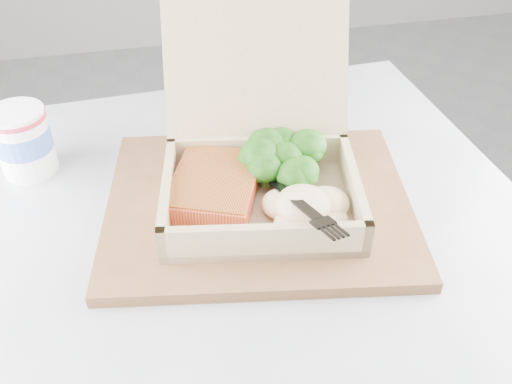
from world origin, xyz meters
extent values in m
cube|color=#B0B2BA|center=(-0.69, -0.06, 0.68)|extent=(0.75, 0.75, 0.03)
cube|color=brown|center=(-0.66, -0.03, 0.71)|extent=(0.41, 0.35, 0.02)
cube|color=tan|center=(-0.66, -0.05, 0.72)|extent=(0.25, 0.21, 0.01)
cube|color=tan|center=(-0.77, -0.03, 0.74)|extent=(0.04, 0.17, 0.05)
cube|color=tan|center=(-0.56, -0.06, 0.74)|extent=(0.04, 0.17, 0.05)
cube|color=tan|center=(-0.68, -0.13, 0.74)|extent=(0.22, 0.05, 0.05)
cube|color=tan|center=(-0.65, 0.03, 0.74)|extent=(0.22, 0.05, 0.05)
cube|color=tan|center=(-0.64, 0.08, 0.83)|extent=(0.24, 0.12, 0.16)
cube|color=#E6502D|center=(-0.71, -0.02, 0.74)|extent=(0.14, 0.15, 0.03)
ellipsoid|color=beige|center=(-0.62, -0.08, 0.74)|extent=(0.11, 0.09, 0.04)
cube|color=black|center=(-0.65, -0.03, 0.76)|extent=(0.03, 0.11, 0.03)
cube|color=black|center=(-0.63, -0.11, 0.76)|extent=(0.03, 0.05, 0.01)
cylinder|color=white|center=(-0.94, 0.11, 0.74)|extent=(0.07, 0.07, 0.09)
cylinder|color=#426CC3|center=(-0.94, 0.11, 0.75)|extent=(0.07, 0.07, 0.03)
cylinder|color=red|center=(-0.94, 0.11, 0.78)|extent=(0.07, 0.07, 0.01)
cube|color=white|center=(-0.66, 0.15, 0.70)|extent=(0.07, 0.13, 0.00)
camera|label=1|loc=(-0.78, -0.54, 1.15)|focal=40.00mm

